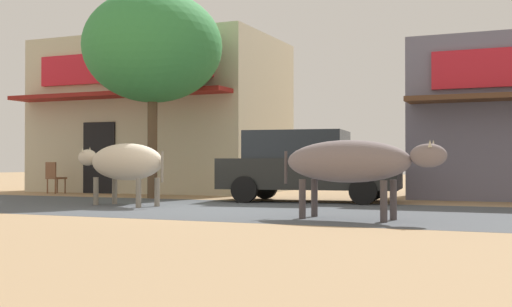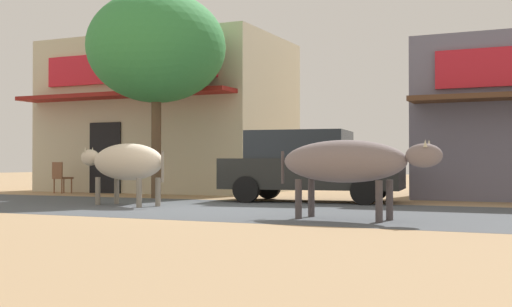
% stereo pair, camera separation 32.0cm
% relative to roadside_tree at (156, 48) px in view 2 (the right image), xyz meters
% --- Properties ---
extents(ground, '(80.00, 80.00, 0.00)m').
position_rel_roadside_tree_xyz_m(ground, '(3.05, -2.79, -3.85)').
color(ground, tan).
extents(asphalt_road, '(72.00, 5.27, 0.00)m').
position_rel_roadside_tree_xyz_m(asphalt_road, '(3.05, -2.79, -3.85)').
color(asphalt_road, '#474C52').
rests_on(asphalt_road, ground).
extents(storefront_left_cafe, '(7.35, 5.26, 4.74)m').
position_rel_roadside_tree_xyz_m(storefront_left_cafe, '(-2.08, 3.93, -1.47)').
color(storefront_left_cafe, beige).
rests_on(storefront_left_cafe, ground).
extents(roadside_tree, '(3.55, 3.55, 5.28)m').
position_rel_roadside_tree_xyz_m(roadside_tree, '(0.00, 0.00, 0.00)').
color(roadside_tree, brown).
rests_on(roadside_tree, ground).
extents(parked_hatchback_car, '(4.27, 2.34, 1.64)m').
position_rel_roadside_tree_xyz_m(parked_hatchback_car, '(4.07, 0.16, -3.00)').
color(parked_hatchback_car, black).
rests_on(parked_hatchback_car, ground).
extents(cow_near_brown, '(2.62, 1.22, 1.31)m').
position_rel_roadside_tree_xyz_m(cow_near_brown, '(1.05, -2.78, -2.94)').
color(cow_near_brown, beige).
rests_on(cow_near_brown, ground).
extents(cow_far_dark, '(2.68, 0.88, 1.26)m').
position_rel_roadside_tree_xyz_m(cow_far_dark, '(6.32, -4.23, -2.94)').
color(cow_far_dark, slate).
rests_on(cow_far_dark, ground).
extents(cafe_chair_near_tree, '(0.52, 0.52, 0.92)m').
position_rel_roadside_tree_xyz_m(cafe_chair_near_tree, '(-4.02, 1.07, -3.33)').
color(cafe_chair_near_tree, brown).
rests_on(cafe_chair_near_tree, ground).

